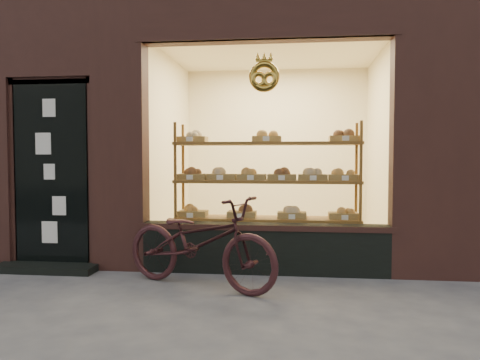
# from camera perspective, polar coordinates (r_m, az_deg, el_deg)

# --- Properties ---
(ground) EXTENTS (90.00, 90.00, 0.00)m
(ground) POSITION_cam_1_polar(r_m,az_deg,el_deg) (3.38, -7.65, -19.66)
(ground) COLOR #4A4A53
(display_shelf) EXTENTS (2.20, 0.45, 1.70)m
(display_shelf) POSITION_cam_1_polar(r_m,az_deg,el_deg) (5.60, 3.29, -1.66)
(display_shelf) COLOR brown
(display_shelf) RESTS_ON ground
(bicycle) EXTENTS (1.83, 1.24, 0.91)m
(bicycle) POSITION_cam_1_polar(r_m,az_deg,el_deg) (4.67, -4.96, -7.50)
(bicycle) COLOR #36181B
(bicycle) RESTS_ON ground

